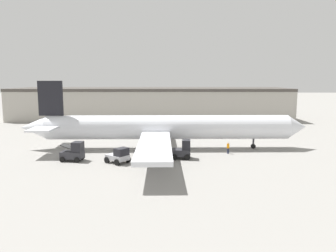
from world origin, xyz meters
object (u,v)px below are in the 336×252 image
at_px(baggage_tug, 119,156).
at_px(ground_crew_worker, 228,148).
at_px(pushback_tug, 183,150).
at_px(belt_loader_truck, 74,152).
at_px(airplane, 162,128).

bearing_deg(baggage_tug, ground_crew_worker, 57.99).
height_order(baggage_tug, pushback_tug, pushback_tug).
height_order(ground_crew_worker, belt_loader_truck, belt_loader_truck).
bearing_deg(airplane, baggage_tug, -122.96).
relative_size(airplane, baggage_tug, 12.60).
distance_m(airplane, pushback_tug, 7.02).
xyz_separation_m(belt_loader_truck, pushback_tug, (14.07, 1.33, -0.01)).
distance_m(ground_crew_worker, baggage_tug, 15.59).
relative_size(belt_loader_truck, pushback_tug, 1.12).
distance_m(airplane, baggage_tug, 10.15).
height_order(airplane, ground_crew_worker, airplane).
bearing_deg(baggage_tug, belt_loader_truck, -152.27).
bearing_deg(airplane, pushback_tug, -65.35).
relative_size(airplane, belt_loader_truck, 14.52).
height_order(ground_crew_worker, pushback_tug, pushback_tug).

